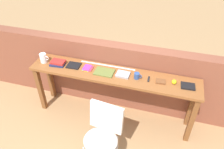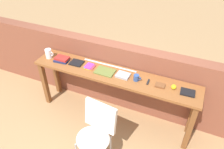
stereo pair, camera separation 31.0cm
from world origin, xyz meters
name	(u,v)px [view 2 (the right image)]	position (x,y,z in m)	size (l,w,h in m)	color
ground_plane	(106,128)	(0.00, 0.00, 0.00)	(40.00, 40.00, 0.00)	tan
brick_wall_back	(121,77)	(0.00, 0.64, 0.58)	(6.00, 0.20, 1.16)	brown
sideboard	(113,81)	(0.00, 0.30, 0.74)	(2.50, 0.44, 0.88)	brown
chair_white_moulded	(96,131)	(0.09, -0.47, 0.53)	(0.49, 0.50, 0.89)	silver
pitcher_white	(49,53)	(-1.11, 0.28, 0.96)	(0.14, 0.10, 0.18)	white
book_stack_leftmost	(62,59)	(-0.87, 0.28, 0.91)	(0.23, 0.17, 0.06)	navy
magazine_cycling	(77,63)	(-0.62, 0.32, 0.89)	(0.20, 0.17, 0.02)	black
pamphlet_pile_colourful	(90,66)	(-0.40, 0.32, 0.89)	(0.15, 0.17, 0.01)	orange
book_open_centre	(105,71)	(-0.13, 0.29, 0.89)	(0.28, 0.20, 0.02)	olive
book_grey_hardcover	(123,75)	(0.15, 0.30, 0.89)	(0.19, 0.16, 0.03)	#9E9EA3
mug	(136,78)	(0.35, 0.29, 0.92)	(0.11, 0.08, 0.09)	#2D4C8C
multitool_folded	(148,82)	(0.52, 0.31, 0.89)	(0.02, 0.11, 0.02)	black
leather_journal_brown	(160,85)	(0.68, 0.30, 0.89)	(0.13, 0.10, 0.02)	brown
sports_ball_small	(174,87)	(0.86, 0.31, 0.91)	(0.07, 0.07, 0.07)	yellow
book_repair_rightmost	(188,92)	(1.04, 0.30, 0.89)	(0.19, 0.14, 0.02)	black
ruler_metal_back_edge	(110,65)	(-0.14, 0.47, 0.88)	(0.86, 0.03, 0.00)	silver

